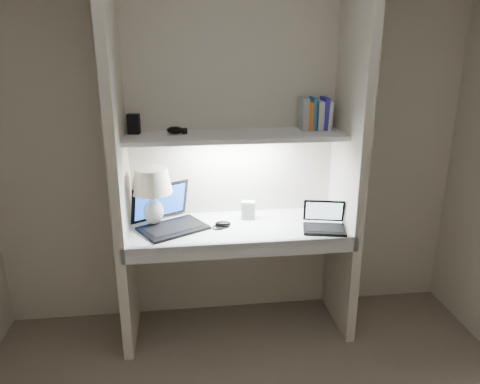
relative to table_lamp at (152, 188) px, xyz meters
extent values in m
cube|color=beige|center=(0.54, 0.20, 0.22)|extent=(3.20, 0.01, 2.50)
cube|color=beige|center=(-0.19, -0.08, 0.22)|extent=(0.06, 0.55, 2.50)
cube|color=beige|center=(1.27, -0.08, 0.22)|extent=(0.06, 0.55, 2.50)
cube|color=white|center=(0.54, -0.08, -0.28)|extent=(1.40, 0.55, 0.04)
cube|color=silver|center=(0.54, -0.34, -0.31)|extent=(1.46, 0.03, 0.10)
cube|color=silver|center=(0.54, 0.02, 0.32)|extent=(1.40, 0.36, 0.03)
cube|color=white|center=(0.54, 0.02, 0.30)|extent=(0.60, 0.04, 0.02)
cylinder|color=white|center=(0.00, 0.00, -0.25)|extent=(0.10, 0.10, 0.02)
ellipsoid|color=white|center=(0.00, 0.00, -0.17)|extent=(0.13, 0.13, 0.17)
cylinder|color=white|center=(0.00, 0.00, -0.07)|extent=(0.02, 0.02, 0.07)
sphere|color=#FFD899|center=(0.00, 0.00, 0.00)|extent=(0.04, 0.04, 0.04)
cube|color=black|center=(0.13, -0.08, -0.25)|extent=(0.49, 0.44, 0.02)
cube|color=black|center=(0.13, -0.08, -0.24)|extent=(0.40, 0.34, 0.00)
cube|color=black|center=(0.04, 0.06, -0.12)|extent=(0.39, 0.26, 0.25)
cube|color=blue|center=(0.04, 0.06, -0.12)|extent=(0.34, 0.22, 0.21)
cube|color=black|center=(1.09, -0.23, -0.25)|extent=(0.30, 0.24, 0.02)
cube|color=black|center=(1.09, -0.23, -0.24)|extent=(0.25, 0.18, 0.00)
cube|color=black|center=(1.11, -0.11, -0.17)|extent=(0.27, 0.11, 0.16)
cube|color=#CDF0FB|center=(1.11, -0.12, -0.17)|extent=(0.24, 0.09, 0.13)
cube|color=silver|center=(0.63, 0.04, -0.20)|extent=(0.10, 0.08, 0.13)
ellipsoid|color=black|center=(0.45, -0.07, -0.24)|extent=(0.11, 0.08, 0.04)
torus|color=black|center=(0.44, -0.07, -0.26)|extent=(0.12, 0.12, 0.01)
cube|color=yellow|center=(0.02, -0.02, -0.26)|extent=(0.09, 0.09, 0.00)
cube|color=white|center=(1.17, 0.11, 0.43)|extent=(0.03, 0.14, 0.19)
cube|color=#2F2AAA|center=(1.15, 0.11, 0.44)|extent=(0.04, 0.14, 0.21)
cube|color=silver|center=(1.11, 0.11, 0.43)|extent=(0.04, 0.14, 0.19)
cube|color=#2864AF|center=(1.07, 0.11, 0.44)|extent=(0.02, 0.14, 0.21)
cube|color=orange|center=(1.04, 0.11, 0.43)|extent=(0.03, 0.14, 0.19)
cube|color=#A6A6AA|center=(1.01, 0.11, 0.44)|extent=(0.04, 0.14, 0.21)
cube|color=black|center=(-0.10, 0.10, 0.40)|extent=(0.08, 0.07, 0.13)
ellipsoid|color=black|center=(0.16, 0.06, 0.36)|extent=(0.13, 0.11, 0.05)
camera|label=1|loc=(0.20, -2.90, 0.92)|focal=35.00mm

